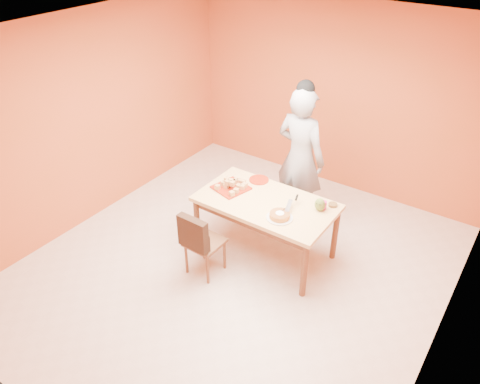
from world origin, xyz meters
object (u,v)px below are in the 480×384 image
Objects in this scene: magenta_glass at (324,205)px; dining_chair at (204,241)px; egg_ornament at (320,205)px; checker_tin at (333,205)px; red_dinner_plate at (259,180)px; person at (300,158)px; sponge_cake at (280,215)px; pastry_platter at (231,188)px; dining_table at (266,208)px.

dining_chair is at bearing -137.13° from magenta_glass.
checker_tin is at bearing 63.71° from egg_ornament.
red_dinner_plate is (0.07, 1.05, 0.32)m from dining_chair.
sponge_cake is (0.33, -1.06, -0.15)m from person.
pastry_platter is at bearing -167.56° from magenta_glass.
person is (0.37, 1.55, 0.50)m from dining_chair.
dining_table is 0.64m from egg_ornament.
pastry_platter is 2.37× the size of egg_ornament.
sponge_cake is 0.54m from magenta_glass.
magenta_glass is at bearing -6.64° from red_dinner_plate.
egg_ornament is (0.92, -0.17, 0.07)m from red_dinner_plate.
sponge_cake is at bearing -125.32° from magenta_glass.
checker_tin reaches higher than dining_table.
pastry_platter is 1.62× the size of sponge_cake.
sponge_cake is (0.30, -0.20, 0.13)m from dining_table.
pastry_platter is (-0.11, 0.69, 0.33)m from dining_chair.
pastry_platter is at bearing 166.08° from sponge_cake.
dining_table is 0.39m from sponge_cake.
person reaches higher than red_dinner_plate.
egg_ornament is (0.99, 0.88, 0.39)m from dining_chair.
magenta_glass is 0.13m from checker_tin.
dining_chair is 0.77m from pastry_platter.
dining_chair is 1.53m from checker_tin.
red_dinner_plate is (-0.30, -0.50, -0.18)m from person.
dining_chair is at bearing -137.55° from egg_ornament.
sponge_cake is at bearing -126.42° from egg_ornament.
magenta_glass is at bearing 54.68° from sponge_cake.
red_dinner_plate is at bearing 138.48° from sponge_cake.
dining_table is at bearing -47.20° from red_dinner_plate.
checker_tin is at bearing 27.24° from dining_table.
dining_table is 0.68m from magenta_glass.
egg_ornament reaches higher than sponge_cake.
dining_chair is 9.01× the size of magenta_glass.
dining_table is at bearing -162.17° from egg_ornament.
dining_table is at bearing 145.94° from sponge_cake.
checker_tin is (1.18, 0.36, 0.00)m from pastry_platter.
dining_table is 0.77m from checker_tin.
magenta_glass is at bearing 12.44° from pastry_platter.
person is 7.66× the size of red_dinner_plate.
egg_ornament reaches higher than red_dinner_plate.
red_dinner_plate is (-0.32, 0.35, 0.10)m from dining_table.
egg_ornament is at bearing -117.11° from checker_tin.
pastry_platter is 1.11m from egg_ornament.
dining_table is 4.32× the size of pastry_platter.
person is 0.88m from checker_tin.
sponge_cake is (0.63, -0.55, 0.03)m from red_dinner_plate.
person is at bearing 136.35° from magenta_glass.
person is at bearing 91.66° from dining_table.
dining_chair is 1.42m from magenta_glass.
magenta_glass is 0.96× the size of checker_tin.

